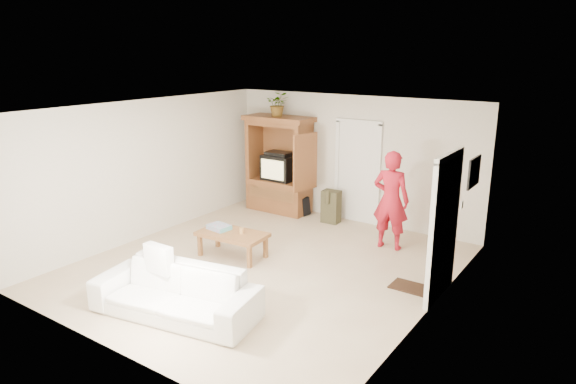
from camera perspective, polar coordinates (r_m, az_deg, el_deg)
name	(u,v)px	position (r m, az deg, el deg)	size (l,w,h in m)	color
floor	(265,266)	(8.60, -2.56, -8.24)	(6.00, 6.00, 0.00)	tan
ceiling	(263,109)	(7.92, -2.79, 9.24)	(6.00, 6.00, 0.00)	white
wall_back	(352,159)	(10.65, 7.12, 3.67)	(5.50, 5.50, 0.00)	silver
wall_front	(104,249)	(6.17, -19.79, -5.97)	(5.50, 5.50, 0.00)	silver
wall_left	(148,169)	(10.02, -15.33, 2.49)	(6.00, 6.00, 0.00)	silver
wall_right	(433,222)	(6.93, 15.82, -3.28)	(6.00, 6.00, 0.00)	silver
armoire	(280,171)	(11.25, -0.89, 2.39)	(1.82, 1.14, 2.10)	brown
door_back	(357,173)	(10.62, 7.71, 2.06)	(0.85, 0.05, 2.04)	white
doorway_right	(444,230)	(7.57, 16.98, -4.01)	(0.05, 0.90, 2.04)	black
framed_picture	(474,172)	(8.63, 19.98, 2.09)	(0.03, 0.60, 0.48)	black
doormat	(411,287)	(8.08, 13.50, -10.26)	(0.60, 0.40, 0.02)	#382316
plant	(278,104)	(11.00, -1.12, 9.74)	(0.46, 0.40, 0.52)	#4C7238
man	(391,200)	(9.27, 11.36, -0.89)	(0.65, 0.43, 1.79)	red
sofa	(175,292)	(7.16, -12.42, -10.83)	(2.26, 0.89, 0.66)	white
coffee_table	(232,236)	(8.89, -6.20, -4.85)	(1.23, 0.74, 0.44)	#905E31
towel	(219,227)	(9.04, -7.67, -3.88)	(0.38, 0.28, 0.08)	#D1458B
candle	(242,231)	(8.79, -5.19, -4.31)	(0.08, 0.08, 0.10)	tan
backpack_black	(302,206)	(11.15, 1.58, -1.51)	(0.33, 0.19, 0.40)	black
backpack_olive	(331,207)	(10.64, 4.81, -1.62)	(0.36, 0.26, 0.68)	#47442B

